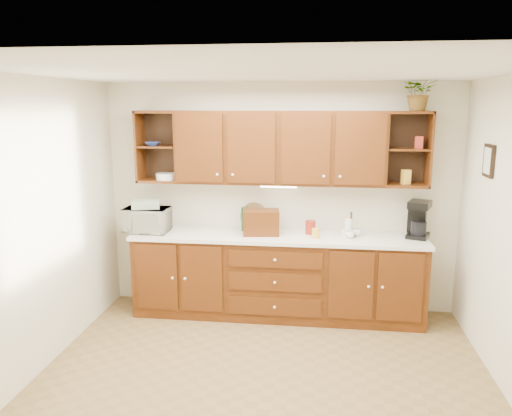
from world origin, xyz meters
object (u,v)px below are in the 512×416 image
(microwave, at_px, (147,220))
(bread_box, at_px, (261,222))
(coffee_maker, at_px, (418,220))
(potted_plant, at_px, (420,92))

(microwave, xyz_separation_m, bread_box, (1.30, 0.04, 0.00))
(coffee_maker, bearing_deg, microwave, -156.24)
(bread_box, bearing_deg, microwave, 174.32)
(bread_box, bearing_deg, potted_plant, -3.43)
(potted_plant, bearing_deg, bread_box, -176.15)
(microwave, relative_size, bread_box, 1.26)
(bread_box, bearing_deg, coffee_maker, -3.59)
(bread_box, distance_m, coffee_maker, 1.71)
(coffee_maker, xyz_separation_m, potted_plant, (-0.07, -0.00, 1.35))
(coffee_maker, relative_size, potted_plant, 1.06)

